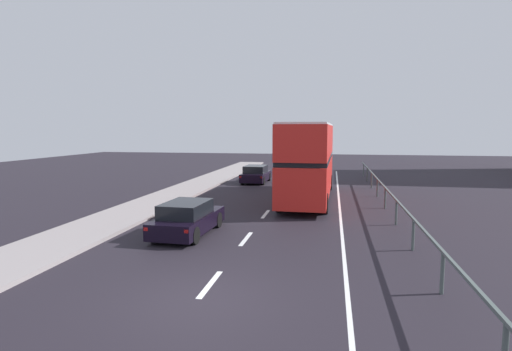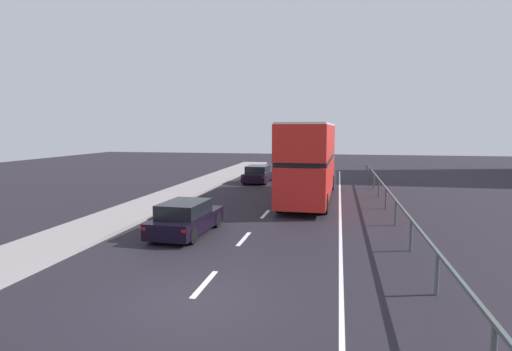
{
  "view_description": "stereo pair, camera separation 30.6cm",
  "coord_description": "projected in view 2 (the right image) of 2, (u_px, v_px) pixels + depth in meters",
  "views": [
    {
      "loc": [
        3.12,
        -9.29,
        4.09
      ],
      "look_at": [
        -0.6,
        10.99,
        1.79
      ],
      "focal_mm": 29.16,
      "sensor_mm": 36.0,
      "label": 1
    },
    {
      "loc": [
        3.42,
        -9.23,
        4.09
      ],
      "look_at": [
        -0.6,
        10.99,
        1.79
      ],
      "focal_mm": 29.16,
      "sensor_mm": 36.0,
      "label": 2
    }
  ],
  "objects": [
    {
      "name": "ground_plane",
      "position": [
        192.0,
        300.0,
        10.12
      ],
      "size": [
        75.48,
        120.0,
        0.1
      ],
      "primitive_type": "cube",
      "color": "black"
    },
    {
      "name": "lane_paint_markings",
      "position": [
        310.0,
        224.0,
        18.07
      ],
      "size": [
        3.7,
        46.0,
        0.01
      ],
      "color": "silver",
      "rests_on": "ground"
    },
    {
      "name": "bridge_side_railing",
      "position": [
        396.0,
        205.0,
        17.65
      ],
      "size": [
        0.1,
        42.0,
        1.11
      ],
      "color": "#4A5553",
      "rests_on": "ground"
    },
    {
      "name": "double_decker_bus_red",
      "position": [
        310.0,
        159.0,
        24.08
      ],
      "size": [
        2.72,
        11.33,
        4.42
      ],
      "rotation": [
        0.0,
        0.0,
        -0.02
      ],
      "color": "red",
      "rests_on": "ground"
    },
    {
      "name": "hatchback_car_near",
      "position": [
        186.0,
        218.0,
        16.21
      ],
      "size": [
        1.89,
        4.12,
        1.31
      ],
      "rotation": [
        0.0,
        0.0,
        -0.05
      ],
      "color": "black",
      "rests_on": "ground"
    },
    {
      "name": "sedan_car_ahead",
      "position": [
        258.0,
        174.0,
        31.97
      ],
      "size": [
        1.85,
        4.06,
        1.32
      ],
      "rotation": [
        0.0,
        0.0,
        -0.02
      ],
      "color": "black",
      "rests_on": "ground"
    }
  ]
}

